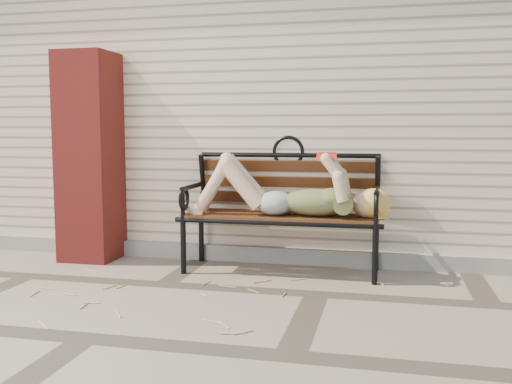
# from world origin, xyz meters

# --- Properties ---
(ground) EXTENTS (80.00, 80.00, 0.00)m
(ground) POSITION_xyz_m (0.00, 0.00, 0.00)
(ground) COLOR #75695A
(ground) RESTS_ON ground
(house_wall) EXTENTS (8.00, 4.00, 3.00)m
(house_wall) POSITION_xyz_m (0.00, 3.00, 1.50)
(house_wall) COLOR beige
(house_wall) RESTS_ON ground
(foundation_strip) EXTENTS (8.00, 0.10, 0.15)m
(foundation_strip) POSITION_xyz_m (0.00, 0.97, 0.07)
(foundation_strip) COLOR #A09B91
(foundation_strip) RESTS_ON ground
(brick_pillar) EXTENTS (0.50, 0.50, 2.00)m
(brick_pillar) POSITION_xyz_m (-2.30, 0.75, 1.00)
(brick_pillar) COLOR maroon
(brick_pillar) RESTS_ON ground
(garden_bench) EXTENTS (1.87, 0.75, 1.21)m
(garden_bench) POSITION_xyz_m (-0.40, 0.75, 0.68)
(garden_bench) COLOR black
(garden_bench) RESTS_ON ground
(reading_woman) EXTENTS (1.77, 0.40, 0.56)m
(reading_woman) POSITION_xyz_m (-0.38, 0.61, 0.72)
(reading_woman) COLOR #092D43
(reading_woman) RESTS_ON ground
(straw_scatter) EXTENTS (2.78, 1.67, 0.01)m
(straw_scatter) POSITION_xyz_m (-0.63, -0.21, 0.01)
(straw_scatter) COLOR tan
(straw_scatter) RESTS_ON ground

